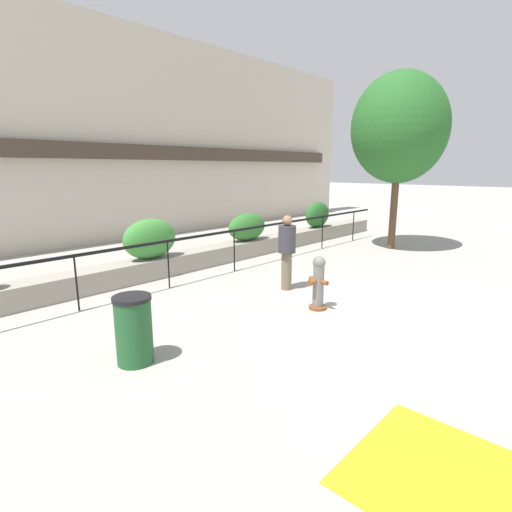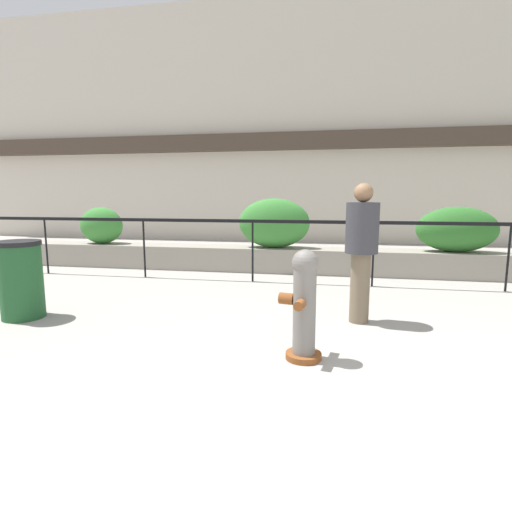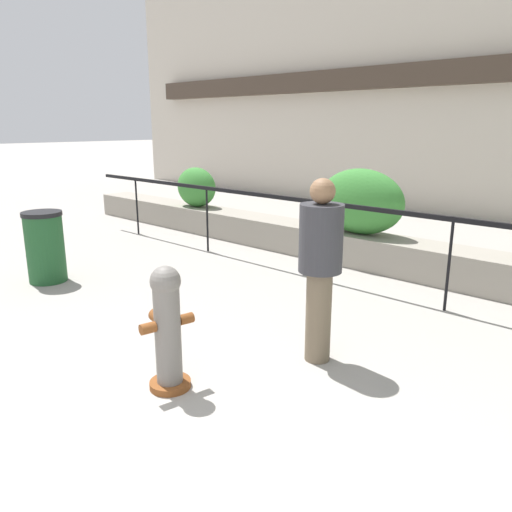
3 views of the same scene
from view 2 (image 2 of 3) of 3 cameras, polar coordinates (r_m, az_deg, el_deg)
ground_plane at (r=2.83m, az=26.64°, el=-26.35°), size 120.00×120.00×0.00m
building_facade at (r=14.43m, az=14.14°, el=17.98°), size 30.00×1.36×8.00m
planter_wall_low at (r=8.37m, az=15.58°, el=-0.84°), size 18.00×0.70×0.50m
fence_railing_segment at (r=7.19m, az=16.55°, el=3.78°), size 15.00×0.05×1.15m
hedge_bush_0 at (r=9.71m, az=-21.21°, el=4.09°), size 1.00×0.60×0.82m
hedge_bush_1 at (r=8.33m, az=2.59°, el=4.71°), size 1.48×0.70×1.02m
hedge_bush_2 at (r=8.59m, az=26.76°, el=3.40°), size 1.51×0.67×0.87m
fire_hydrant at (r=3.88m, az=6.87°, el=-6.81°), size 0.46×0.48×1.08m
pedestrian at (r=5.07m, az=14.84°, el=1.62°), size 0.51×0.51×1.73m
trash_bin at (r=5.99m, az=-30.54°, el=-2.91°), size 0.55×0.55×1.01m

